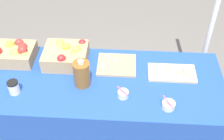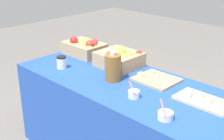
{
  "view_description": "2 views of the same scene",
  "coord_description": "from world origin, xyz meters",
  "px_view_note": "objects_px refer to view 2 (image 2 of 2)",
  "views": [
    {
      "loc": [
        0.2,
        -1.6,
        2.29
      ],
      "look_at": [
        0.1,
        -0.0,
        0.85
      ],
      "focal_mm": 47.24,
      "sensor_mm": 36.0,
      "label": 1
    },
    {
      "loc": [
        1.39,
        -1.6,
        1.68
      ],
      "look_at": [
        -0.17,
        0.0,
        0.79
      ],
      "focal_mm": 49.93,
      "sensor_mm": 36.0,
      "label": 2
    }
  ],
  "objects_px": {
    "apple_crate_middle": "(120,58)",
    "apple_crate_left": "(85,48)",
    "cutting_board_back": "(156,79)",
    "coffee_cup": "(62,62)",
    "sample_bowl_mid": "(165,115)",
    "cider_jug": "(113,67)",
    "sample_bowl_near": "(134,94)",
    "cutting_board_front": "(205,101)"
  },
  "relations": [
    {
      "from": "apple_crate_left",
      "to": "coffee_cup",
      "type": "height_order",
      "value": "apple_crate_left"
    },
    {
      "from": "apple_crate_middle",
      "to": "cutting_board_front",
      "type": "distance_m",
      "value": 0.85
    },
    {
      "from": "apple_crate_left",
      "to": "sample_bowl_near",
      "type": "relative_size",
      "value": 3.61
    },
    {
      "from": "sample_bowl_mid",
      "to": "cider_jug",
      "type": "distance_m",
      "value": 0.65
    },
    {
      "from": "sample_bowl_near",
      "to": "sample_bowl_mid",
      "type": "bearing_deg",
      "value": -14.9
    },
    {
      "from": "sample_bowl_near",
      "to": "sample_bowl_mid",
      "type": "distance_m",
      "value": 0.32
    },
    {
      "from": "apple_crate_middle",
      "to": "cutting_board_back",
      "type": "distance_m",
      "value": 0.41
    },
    {
      "from": "coffee_cup",
      "to": "apple_crate_middle",
      "type": "bearing_deg",
      "value": 49.42
    },
    {
      "from": "apple_crate_left",
      "to": "sample_bowl_mid",
      "type": "relative_size",
      "value": 3.38
    },
    {
      "from": "cider_jug",
      "to": "sample_bowl_mid",
      "type": "bearing_deg",
      "value": -17.54
    },
    {
      "from": "cutting_board_back",
      "to": "cider_jug",
      "type": "xyz_separation_m",
      "value": [
        -0.24,
        -0.22,
        0.09
      ]
    },
    {
      "from": "apple_crate_middle",
      "to": "sample_bowl_near",
      "type": "distance_m",
      "value": 0.59
    },
    {
      "from": "cutting_board_back",
      "to": "cider_jug",
      "type": "height_order",
      "value": "cider_jug"
    },
    {
      "from": "apple_crate_middle",
      "to": "cider_jug",
      "type": "xyz_separation_m",
      "value": [
        0.16,
        -0.25,
        0.03
      ]
    },
    {
      "from": "sample_bowl_near",
      "to": "cutting_board_back",
      "type": "bearing_deg",
      "value": 101.28
    },
    {
      "from": "sample_bowl_near",
      "to": "cider_jug",
      "type": "height_order",
      "value": "cider_jug"
    },
    {
      "from": "apple_crate_left",
      "to": "cider_jug",
      "type": "distance_m",
      "value": 0.65
    },
    {
      "from": "sample_bowl_mid",
      "to": "apple_crate_middle",
      "type": "bearing_deg",
      "value": 150.17
    },
    {
      "from": "cutting_board_front",
      "to": "coffee_cup",
      "type": "bearing_deg",
      "value": -167.04
    },
    {
      "from": "cutting_board_back",
      "to": "sample_bowl_near",
      "type": "xyz_separation_m",
      "value": [
        0.07,
        -0.33,
        0.02
      ]
    },
    {
      "from": "cider_jug",
      "to": "apple_crate_left",
      "type": "bearing_deg",
      "value": 157.77
    },
    {
      "from": "coffee_cup",
      "to": "sample_bowl_mid",
      "type": "bearing_deg",
      "value": -4.05
    },
    {
      "from": "apple_crate_middle",
      "to": "cutting_board_front",
      "type": "xyz_separation_m",
      "value": [
        0.85,
        -0.1,
        -0.06
      ]
    },
    {
      "from": "sample_bowl_near",
      "to": "cider_jug",
      "type": "distance_m",
      "value": 0.33
    },
    {
      "from": "apple_crate_middle",
      "to": "cutting_board_front",
      "type": "relative_size",
      "value": 0.93
    },
    {
      "from": "sample_bowl_mid",
      "to": "coffee_cup",
      "type": "relative_size",
      "value": 1.1
    },
    {
      "from": "cutting_board_front",
      "to": "sample_bowl_near",
      "type": "height_order",
      "value": "sample_bowl_near"
    },
    {
      "from": "apple_crate_middle",
      "to": "apple_crate_left",
      "type": "bearing_deg",
      "value": -179.38
    },
    {
      "from": "sample_bowl_near",
      "to": "sample_bowl_mid",
      "type": "height_order",
      "value": "sample_bowl_mid"
    },
    {
      "from": "cutting_board_back",
      "to": "sample_bowl_mid",
      "type": "distance_m",
      "value": 0.56
    },
    {
      "from": "apple_crate_middle",
      "to": "cutting_board_front",
      "type": "height_order",
      "value": "apple_crate_middle"
    },
    {
      "from": "coffee_cup",
      "to": "cutting_board_front",
      "type": "bearing_deg",
      "value": 12.96
    },
    {
      "from": "sample_bowl_mid",
      "to": "cider_jug",
      "type": "relative_size",
      "value": 0.5
    },
    {
      "from": "apple_crate_middle",
      "to": "cider_jug",
      "type": "distance_m",
      "value": 0.3
    },
    {
      "from": "apple_crate_left",
      "to": "cutting_board_back",
      "type": "relative_size",
      "value": 1.24
    },
    {
      "from": "cutting_board_back",
      "to": "coffee_cup",
      "type": "bearing_deg",
      "value": -154.75
    },
    {
      "from": "sample_bowl_mid",
      "to": "coffee_cup",
      "type": "xyz_separation_m",
      "value": [
        -1.1,
        0.08,
        0.03
      ]
    },
    {
      "from": "apple_crate_left",
      "to": "cider_jug",
      "type": "height_order",
      "value": "cider_jug"
    },
    {
      "from": "apple_crate_middle",
      "to": "coffee_cup",
      "type": "bearing_deg",
      "value": -130.58
    },
    {
      "from": "sample_bowl_near",
      "to": "coffee_cup",
      "type": "relative_size",
      "value": 1.03
    },
    {
      "from": "cutting_board_front",
      "to": "sample_bowl_mid",
      "type": "height_order",
      "value": "sample_bowl_mid"
    },
    {
      "from": "sample_bowl_mid",
      "to": "cutting_board_front",
      "type": "bearing_deg",
      "value": 79.18
    }
  ]
}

